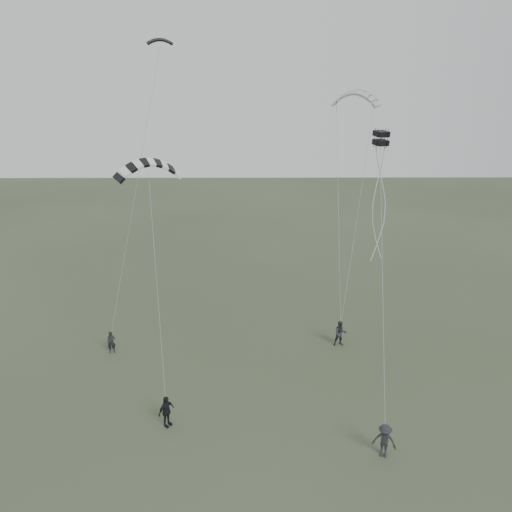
{
  "coord_description": "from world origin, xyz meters",
  "views": [
    {
      "loc": [
        1.17,
        -23.04,
        16.41
      ],
      "look_at": [
        1.38,
        4.65,
        6.91
      ],
      "focal_mm": 35.0,
      "sensor_mm": 36.0,
      "label": 1
    }
  ],
  "objects_px": {
    "flyer_right": "(340,333)",
    "flyer_center": "(166,411)",
    "kite_striped": "(148,162)",
    "flyer_left": "(111,342)",
    "flyer_far": "(384,441)",
    "kite_box": "(381,138)",
    "kite_pale_large": "(356,93)",
    "kite_dark_small": "(160,40)"
  },
  "relations": [
    {
      "from": "flyer_right",
      "to": "flyer_center",
      "type": "height_order",
      "value": "flyer_right"
    },
    {
      "from": "kite_striped",
      "to": "flyer_left",
      "type": "bearing_deg",
      "value": 117.81
    },
    {
      "from": "flyer_far",
      "to": "kite_box",
      "type": "distance_m",
      "value": 14.9
    },
    {
      "from": "flyer_left",
      "to": "flyer_far",
      "type": "relative_size",
      "value": 0.87
    },
    {
      "from": "flyer_left",
      "to": "kite_pale_large",
      "type": "bearing_deg",
      "value": 18.44
    },
    {
      "from": "flyer_center",
      "to": "kite_dark_small",
      "type": "relative_size",
      "value": 1.09
    },
    {
      "from": "kite_striped",
      "to": "kite_box",
      "type": "xyz_separation_m",
      "value": [
        12.04,
        0.35,
        1.18
      ]
    },
    {
      "from": "flyer_left",
      "to": "kite_striped",
      "type": "distance_m",
      "value": 12.77
    },
    {
      "from": "flyer_left",
      "to": "flyer_center",
      "type": "relative_size",
      "value": 0.87
    },
    {
      "from": "flyer_center",
      "to": "flyer_far",
      "type": "distance_m",
      "value": 10.69
    },
    {
      "from": "flyer_far",
      "to": "flyer_center",
      "type": "bearing_deg",
      "value": -171.1
    },
    {
      "from": "flyer_far",
      "to": "kite_pale_large",
      "type": "relative_size",
      "value": 0.47
    },
    {
      "from": "flyer_center",
      "to": "kite_box",
      "type": "height_order",
      "value": "kite_box"
    },
    {
      "from": "flyer_left",
      "to": "flyer_far",
      "type": "xyz_separation_m",
      "value": [
        15.19,
        -9.66,
        0.11
      ]
    },
    {
      "from": "flyer_center",
      "to": "kite_striped",
      "type": "distance_m",
      "value": 12.73
    },
    {
      "from": "flyer_left",
      "to": "flyer_right",
      "type": "height_order",
      "value": "flyer_right"
    },
    {
      "from": "flyer_left",
      "to": "flyer_center",
      "type": "distance_m",
      "value": 8.78
    },
    {
      "from": "flyer_center",
      "to": "kite_pale_large",
      "type": "height_order",
      "value": "kite_pale_large"
    },
    {
      "from": "kite_dark_small",
      "to": "kite_striped",
      "type": "height_order",
      "value": "kite_dark_small"
    },
    {
      "from": "flyer_right",
      "to": "flyer_left",
      "type": "bearing_deg",
      "value": 178.1
    },
    {
      "from": "flyer_right",
      "to": "kite_striped",
      "type": "height_order",
      "value": "kite_striped"
    },
    {
      "from": "flyer_right",
      "to": "flyer_far",
      "type": "height_order",
      "value": "flyer_right"
    },
    {
      "from": "kite_striped",
      "to": "kite_pale_large",
      "type": "bearing_deg",
      "value": 17.56
    },
    {
      "from": "flyer_center",
      "to": "flyer_far",
      "type": "relative_size",
      "value": 1.0
    },
    {
      "from": "kite_dark_small",
      "to": "kite_pale_large",
      "type": "xyz_separation_m",
      "value": [
        13.16,
        5.36,
        -3.12
      ]
    },
    {
      "from": "flyer_right",
      "to": "kite_pale_large",
      "type": "relative_size",
      "value": 0.48
    },
    {
      "from": "flyer_right",
      "to": "kite_box",
      "type": "distance_m",
      "value": 13.37
    },
    {
      "from": "kite_striped",
      "to": "flyer_right",
      "type": "bearing_deg",
      "value": -8.43
    },
    {
      "from": "kite_box",
      "to": "flyer_far",
      "type": "bearing_deg",
      "value": -119.88
    },
    {
      "from": "kite_dark_small",
      "to": "kite_striped",
      "type": "bearing_deg",
      "value": -101.64
    },
    {
      "from": "flyer_far",
      "to": "kite_dark_small",
      "type": "bearing_deg",
      "value": 151.18
    },
    {
      "from": "kite_box",
      "to": "flyer_center",
      "type": "bearing_deg",
      "value": 179.13
    },
    {
      "from": "kite_dark_small",
      "to": "kite_box",
      "type": "distance_m",
      "value": 14.86
    },
    {
      "from": "flyer_left",
      "to": "kite_dark_small",
      "type": "bearing_deg",
      "value": 38.88
    },
    {
      "from": "kite_striped",
      "to": "kite_box",
      "type": "height_order",
      "value": "kite_box"
    },
    {
      "from": "flyer_far",
      "to": "kite_pale_large",
      "type": "distance_m",
      "value": 24.49
    },
    {
      "from": "flyer_right",
      "to": "flyer_far",
      "type": "bearing_deg",
      "value": -93.55
    },
    {
      "from": "kite_dark_small",
      "to": "flyer_left",
      "type": "bearing_deg",
      "value": -142.93
    },
    {
      "from": "flyer_right",
      "to": "kite_box",
      "type": "xyz_separation_m",
      "value": [
        0.85,
        -3.2,
        12.96
      ]
    },
    {
      "from": "kite_striped",
      "to": "flyer_center",
      "type": "bearing_deg",
      "value": -103.65
    },
    {
      "from": "flyer_center",
      "to": "flyer_far",
      "type": "xyz_separation_m",
      "value": [
        10.45,
        -2.27,
        -0.0
      ]
    },
    {
      "from": "kite_dark_small",
      "to": "kite_pale_large",
      "type": "height_order",
      "value": "kite_dark_small"
    }
  ]
}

